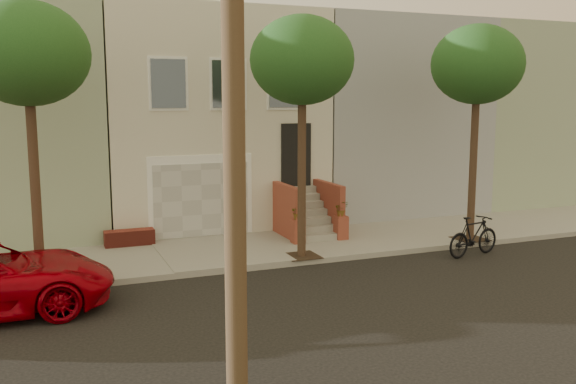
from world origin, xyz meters
name	(u,v)px	position (x,y,z in m)	size (l,w,h in m)	color
ground	(331,312)	(0.00, 0.00, 0.00)	(90.00, 90.00, 0.00)	black
sidewalk	(249,250)	(0.00, 5.35, 0.07)	(40.00, 3.70, 0.15)	gray
house_row	(197,117)	(0.00, 11.19, 3.64)	(33.10, 11.70, 7.00)	beige
tree_left	(27,55)	(-5.50, 3.90, 5.26)	(2.70, 2.57, 6.30)	#2D2116
tree_mid	(302,62)	(1.00, 3.90, 5.26)	(2.70, 2.57, 6.30)	#2D2116
tree_right	(478,66)	(6.50, 3.90, 5.26)	(2.70, 2.57, 6.30)	#2D2116
motorcycle	(474,236)	(5.66, 2.68, 0.57)	(0.53, 1.88, 1.13)	black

